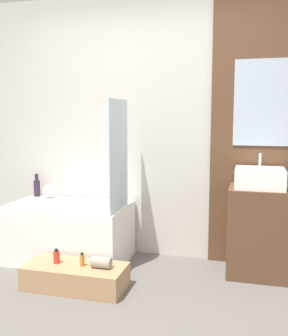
% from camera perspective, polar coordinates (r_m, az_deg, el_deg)
% --- Properties ---
extents(ground_plane, '(12.00, 12.00, 0.00)m').
position_cam_1_polar(ground_plane, '(2.83, -7.34, -22.57)').
color(ground_plane, '#605B56').
extents(wall_tiled_back, '(4.20, 0.06, 2.60)m').
position_cam_1_polar(wall_tiled_back, '(3.95, 1.13, 5.89)').
color(wall_tiled_back, beige).
rests_on(wall_tiled_back, ground_plane).
extents(wall_wood_accent, '(0.91, 0.04, 2.60)m').
position_cam_1_polar(wall_wood_accent, '(3.78, 16.61, 5.72)').
color(wall_wood_accent, brown).
rests_on(wall_wood_accent, ground_plane).
extents(bathtub, '(1.16, 0.70, 0.56)m').
position_cam_1_polar(bathtub, '(3.99, -10.81, -9.07)').
color(bathtub, white).
rests_on(bathtub, ground_plane).
extents(glass_shower_screen, '(0.01, 0.50, 1.01)m').
position_cam_1_polar(glass_shower_screen, '(3.56, -3.71, 1.85)').
color(glass_shower_screen, silver).
rests_on(glass_shower_screen, bathtub).
extents(wooden_step_bench, '(0.84, 0.38, 0.20)m').
position_cam_1_polar(wooden_step_bench, '(3.42, -9.92, -15.24)').
color(wooden_step_bench, '#A87F56').
rests_on(wooden_step_bench, ground_plane).
extents(vanity_cabinet, '(0.51, 0.46, 0.79)m').
position_cam_1_polar(vanity_cabinet, '(3.68, 16.16, -8.82)').
color(vanity_cabinet, brown).
rests_on(vanity_cabinet, ground_plane).
extents(sink, '(0.42, 0.39, 0.29)m').
position_cam_1_polar(sink, '(3.58, 16.44, -1.39)').
color(sink, white).
rests_on(sink, vanity_cabinet).
extents(vase_tall_dark, '(0.07, 0.07, 0.24)m').
position_cam_1_polar(vase_tall_dark, '(4.36, -15.28, -2.69)').
color(vase_tall_dark, '#2D1E33').
rests_on(vase_tall_dark, bathtub).
extents(vase_round_light, '(0.14, 0.14, 0.14)m').
position_cam_1_polar(vase_round_light, '(4.26, -13.57, -3.30)').
color(vase_round_light, silver).
rests_on(vase_round_light, bathtub).
extents(bottle_soap_primary, '(0.05, 0.05, 0.12)m').
position_cam_1_polar(bottle_soap_primary, '(3.43, -12.58, -12.46)').
color(bottle_soap_primary, red).
rests_on(bottle_soap_primary, wooden_step_bench).
extents(bottle_soap_secondary, '(0.04, 0.04, 0.11)m').
position_cam_1_polar(bottle_soap_secondary, '(3.34, -8.97, -13.05)').
color(bottle_soap_secondary, '#B2752D').
rests_on(bottle_soap_secondary, wooden_step_bench).
extents(towel_roll, '(0.16, 0.09, 0.09)m').
position_cam_1_polar(towel_roll, '(3.28, -6.22, -13.48)').
color(towel_roll, gray).
rests_on(towel_roll, wooden_step_bench).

